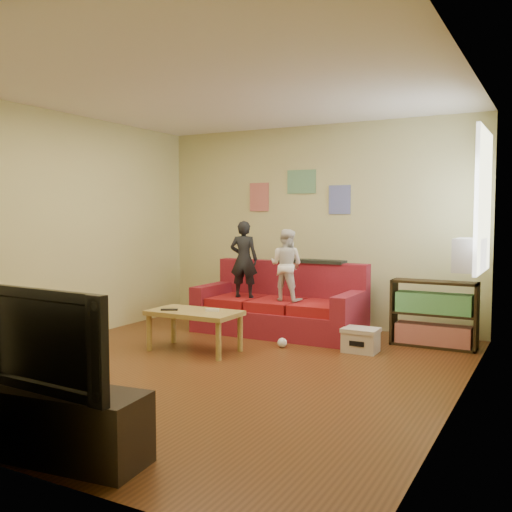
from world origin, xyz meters
The scene contains 17 objects.
room_shell centered at (0.00, 0.00, 1.35)m, with size 4.52×5.02×2.72m.
sofa centered at (-0.18, 1.81, 0.31)m, with size 2.09×0.96×0.92m.
child_a centered at (-0.63, 1.64, 0.93)m, with size 0.36×0.24×0.99m, color black.
child_b centered at (-0.03, 1.64, 0.88)m, with size 0.43×0.34×0.89m, color white.
coffee_table centered at (-0.58, 0.45, 0.39)m, with size 1.00×0.55×0.45m.
remote centered at (-0.83, 0.33, 0.46)m, with size 0.19×0.05×0.02m, color black.
game_controller centered at (-0.38, 0.50, 0.47)m, with size 0.15×0.04×0.03m, color white.
bookshelf centered at (1.70, 1.91, 0.34)m, with size 0.94×0.28×0.76m.
window centered at (2.22, 1.65, 1.64)m, with size 0.04×1.08×1.48m, color white.
ac_unit centered at (2.10, 1.65, 1.08)m, with size 0.28×0.55×0.35m, color #B7B2A3.
artwork_left centered at (-0.85, 2.48, 1.75)m, with size 0.30×0.01×0.40m, color #D87266.
artwork_center centered at (-0.20, 2.48, 1.95)m, with size 0.42×0.01×0.32m, color #72B27F.
artwork_right centered at (0.35, 2.48, 1.70)m, with size 0.30×0.01×0.38m, color #727FCC.
file_box centered at (1.05, 1.27, 0.14)m, with size 0.38×0.29×0.27m.
tv_stand centered at (0.24, -2.25, 0.22)m, with size 1.17×0.39×0.44m, color black.
television centered at (0.24, -2.25, 0.75)m, with size 1.09×0.14×0.63m, color black.
tissue centered at (0.20, 1.06, 0.05)m, with size 0.11×0.11×0.11m, color silver.
Camera 1 is at (2.94, -4.69, 1.50)m, focal length 40.00 mm.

